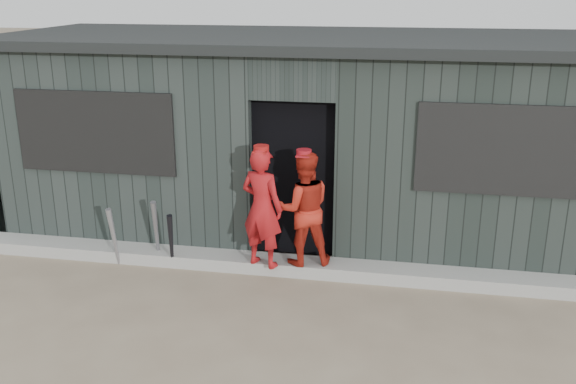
% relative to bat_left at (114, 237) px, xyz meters
% --- Properties ---
extents(ground, '(80.00, 80.00, 0.00)m').
position_rel_bat_left_xyz_m(ground, '(2.07, -1.58, -0.38)').
color(ground, '#756450').
rests_on(ground, ground).
extents(curb, '(8.00, 0.36, 0.15)m').
position_rel_bat_left_xyz_m(curb, '(2.07, 0.24, -0.31)').
color(curb, gray).
rests_on(curb, ground).
extents(bat_left, '(0.08, 0.21, 0.76)m').
position_rel_bat_left_xyz_m(bat_left, '(0.00, 0.00, 0.00)').
color(bat_left, gray).
rests_on(bat_left, ground).
extents(bat_mid, '(0.15, 0.30, 0.84)m').
position_rel_bat_left_xyz_m(bat_mid, '(0.47, 0.16, 0.04)').
color(bat_mid, slate).
rests_on(bat_mid, ground).
extents(bat_right, '(0.14, 0.23, 0.72)m').
position_rel_bat_left_xyz_m(bat_right, '(0.70, 0.04, -0.02)').
color(bat_right, black).
rests_on(bat_right, ground).
extents(player_red_left, '(0.59, 0.49, 1.40)m').
position_rel_bat_left_xyz_m(player_red_left, '(1.81, 0.06, 0.47)').
color(player_red_left, '#A41417').
rests_on(player_red_left, curb).
extents(player_red_right, '(0.77, 0.68, 1.34)m').
position_rel_bat_left_xyz_m(player_red_right, '(2.26, 0.21, 0.44)').
color(player_red_right, '#AE2215').
rests_on(player_red_right, curb).
extents(player_grey_back, '(0.63, 0.42, 1.27)m').
position_rel_bat_left_xyz_m(player_grey_back, '(2.69, 0.91, 0.26)').
color(player_grey_back, silver).
rests_on(player_grey_back, ground).
extents(dugout, '(8.30, 3.30, 2.62)m').
position_rel_bat_left_xyz_m(dugout, '(2.07, 1.93, 0.91)').
color(dugout, black).
rests_on(dugout, ground).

